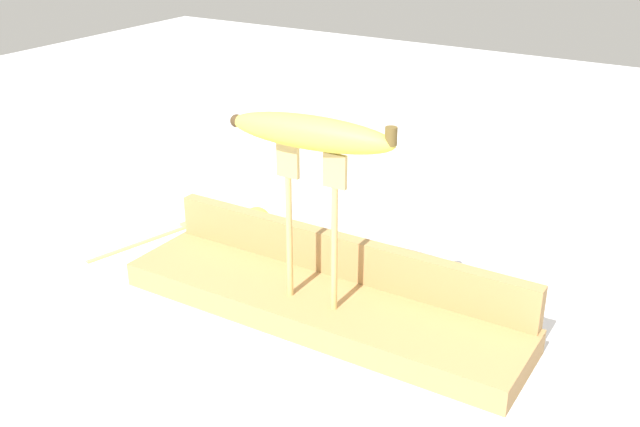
{
  "coord_description": "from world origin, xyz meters",
  "views": [
    {
      "loc": [
        0.38,
        -0.63,
        0.46
      ],
      "look_at": [
        0.0,
        0.0,
        0.13
      ],
      "focal_mm": 42.16,
      "sensor_mm": 36.0,
      "label": 1
    }
  ],
  "objects_px": {
    "fork_stand_center": "(311,213)",
    "banana_chunk_near": "(253,226)",
    "banana_raised_center": "(311,132)",
    "fork_fallen_near": "(165,233)"
  },
  "relations": [
    {
      "from": "fork_stand_center",
      "to": "banana_chunk_near",
      "type": "relative_size",
      "value": 2.93
    },
    {
      "from": "banana_raised_center",
      "to": "banana_chunk_near",
      "type": "bearing_deg",
      "value": 142.12
    },
    {
      "from": "fork_fallen_near",
      "to": "banana_raised_center",
      "type": "bearing_deg",
      "value": -16.26
    },
    {
      "from": "fork_stand_center",
      "to": "banana_raised_center",
      "type": "xyz_separation_m",
      "value": [
        -0.0,
        -0.0,
        0.09
      ]
    },
    {
      "from": "banana_raised_center",
      "to": "fork_fallen_near",
      "type": "bearing_deg",
      "value": 163.74
    },
    {
      "from": "banana_chunk_near",
      "to": "fork_fallen_near",
      "type": "bearing_deg",
      "value": -151.98
    },
    {
      "from": "banana_raised_center",
      "to": "banana_chunk_near",
      "type": "relative_size",
      "value": 3.1
    },
    {
      "from": "fork_stand_center",
      "to": "banana_chunk_near",
      "type": "distance_m",
      "value": 0.26
    },
    {
      "from": "fork_fallen_near",
      "to": "fork_stand_center",
      "type": "bearing_deg",
      "value": -16.25
    },
    {
      "from": "fork_stand_center",
      "to": "banana_chunk_near",
      "type": "bearing_deg",
      "value": 142.14
    }
  ]
}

